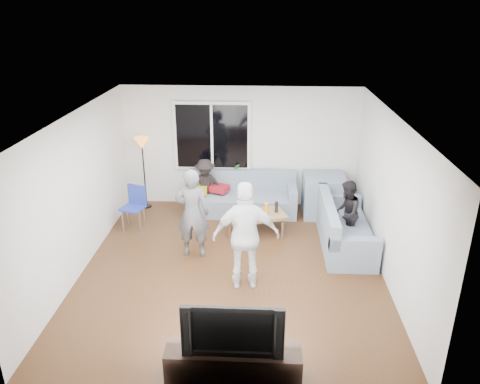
# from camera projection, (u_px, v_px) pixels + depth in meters

# --- Properties ---
(floor) EXTENTS (5.00, 5.50, 0.04)m
(floor) POSITION_uv_depth(u_px,v_px,m) (232.00, 269.00, 7.93)
(floor) COLOR #56351C
(floor) RESTS_ON ground
(ceiling) EXTENTS (5.00, 5.50, 0.04)m
(ceiling) POSITION_uv_depth(u_px,v_px,m) (231.00, 116.00, 6.93)
(ceiling) COLOR white
(ceiling) RESTS_ON ground
(wall_back) EXTENTS (5.00, 0.04, 2.60)m
(wall_back) POSITION_uv_depth(u_px,v_px,m) (241.00, 147.00, 9.99)
(wall_back) COLOR silver
(wall_back) RESTS_ON ground
(wall_front) EXTENTS (5.00, 0.04, 2.60)m
(wall_front) POSITION_uv_depth(u_px,v_px,m) (214.00, 301.00, 4.87)
(wall_front) COLOR silver
(wall_front) RESTS_ON ground
(wall_left) EXTENTS (0.04, 5.50, 2.60)m
(wall_left) POSITION_uv_depth(u_px,v_px,m) (77.00, 194.00, 7.55)
(wall_left) COLOR silver
(wall_left) RESTS_ON ground
(wall_right) EXTENTS (0.04, 5.50, 2.60)m
(wall_right) POSITION_uv_depth(u_px,v_px,m) (392.00, 201.00, 7.31)
(wall_right) COLOR silver
(wall_right) RESTS_ON ground
(window_frame) EXTENTS (1.62, 0.06, 1.47)m
(window_frame) POSITION_uv_depth(u_px,v_px,m) (212.00, 136.00, 9.85)
(window_frame) COLOR white
(window_frame) RESTS_ON wall_back
(window_glass) EXTENTS (1.50, 0.02, 1.35)m
(window_glass) POSITION_uv_depth(u_px,v_px,m) (212.00, 137.00, 9.81)
(window_glass) COLOR black
(window_glass) RESTS_ON window_frame
(window_mullion) EXTENTS (0.05, 0.03, 1.35)m
(window_mullion) POSITION_uv_depth(u_px,v_px,m) (212.00, 137.00, 9.80)
(window_mullion) COLOR white
(window_mullion) RESTS_ON window_frame
(radiator) EXTENTS (1.30, 0.12, 0.62)m
(radiator) POSITION_uv_depth(u_px,v_px,m) (213.00, 191.00, 10.28)
(radiator) COLOR silver
(radiator) RESTS_ON floor
(potted_plant) EXTENTS (0.23, 0.21, 0.35)m
(potted_plant) POSITION_uv_depth(u_px,v_px,m) (236.00, 171.00, 10.05)
(potted_plant) COLOR #296327
(potted_plant) RESTS_ON radiator
(vase) EXTENTS (0.18, 0.18, 0.16)m
(vase) POSITION_uv_depth(u_px,v_px,m) (194.00, 175.00, 10.13)
(vase) COLOR silver
(vase) RESTS_ON radiator
(sofa_back_section) EXTENTS (2.30, 0.85, 0.85)m
(sofa_back_section) POSITION_uv_depth(u_px,v_px,m) (242.00, 194.00, 9.86)
(sofa_back_section) COLOR slate
(sofa_back_section) RESTS_ON floor
(sofa_right_section) EXTENTS (2.00, 0.85, 0.85)m
(sofa_right_section) POSITION_uv_depth(u_px,v_px,m) (346.00, 224.00, 8.51)
(sofa_right_section) COLOR slate
(sofa_right_section) RESTS_ON floor
(sofa_corner) EXTENTS (0.85, 0.85, 0.85)m
(sofa_corner) POSITION_uv_depth(u_px,v_px,m) (323.00, 195.00, 9.78)
(sofa_corner) COLOR slate
(sofa_corner) RESTS_ON floor
(cushion_yellow) EXTENTS (0.38, 0.32, 0.14)m
(cushion_yellow) POSITION_uv_depth(u_px,v_px,m) (198.00, 189.00, 9.85)
(cushion_yellow) COLOR gold
(cushion_yellow) RESTS_ON sofa_back_section
(cushion_red) EXTENTS (0.45, 0.41, 0.13)m
(cushion_red) POSITION_uv_depth(u_px,v_px,m) (219.00, 188.00, 9.90)
(cushion_red) COLOR maroon
(cushion_red) RESTS_ON sofa_back_section
(coffee_table) EXTENTS (1.24, 0.92, 0.40)m
(coffee_table) POSITION_uv_depth(u_px,v_px,m) (256.00, 223.00, 9.05)
(coffee_table) COLOR #977D49
(coffee_table) RESTS_ON floor
(pitcher) EXTENTS (0.17, 0.17, 0.17)m
(pitcher) POSITION_uv_depth(u_px,v_px,m) (252.00, 210.00, 8.96)
(pitcher) COLOR maroon
(pitcher) RESTS_ON coffee_table
(side_chair) EXTENTS (0.51, 0.51, 0.86)m
(side_chair) POSITION_uv_depth(u_px,v_px,m) (133.00, 208.00, 9.15)
(side_chair) COLOR #23349A
(side_chair) RESTS_ON floor
(floor_lamp) EXTENTS (0.32, 0.32, 1.56)m
(floor_lamp) POSITION_uv_depth(u_px,v_px,m) (144.00, 173.00, 9.98)
(floor_lamp) COLOR orange
(floor_lamp) RESTS_ON floor
(player_left) EXTENTS (0.60, 0.40, 1.61)m
(player_left) POSITION_uv_depth(u_px,v_px,m) (192.00, 213.00, 8.05)
(player_left) COLOR #515257
(player_left) RESTS_ON floor
(player_right) EXTENTS (1.07, 0.54, 1.75)m
(player_right) POSITION_uv_depth(u_px,v_px,m) (246.00, 236.00, 7.13)
(player_right) COLOR silver
(player_right) RESTS_ON floor
(spectator_right) EXTENTS (0.61, 0.70, 1.23)m
(spectator_right) POSITION_uv_depth(u_px,v_px,m) (346.00, 213.00, 8.51)
(spectator_right) COLOR black
(spectator_right) RESTS_ON floor
(spectator_back) EXTENTS (0.80, 0.52, 1.16)m
(spectator_back) POSITION_uv_depth(u_px,v_px,m) (205.00, 186.00, 9.86)
(spectator_back) COLOR black
(spectator_back) RESTS_ON floor
(tv_console) EXTENTS (1.60, 0.40, 0.44)m
(tv_console) POSITION_uv_depth(u_px,v_px,m) (233.00, 364.00, 5.52)
(tv_console) COLOR #36241B
(tv_console) RESTS_ON floor
(television) EXTENTS (1.16, 0.15, 0.67)m
(television) POSITION_uv_depth(u_px,v_px,m) (233.00, 326.00, 5.31)
(television) COLOR black
(television) RESTS_ON tv_console
(bottle_d) EXTENTS (0.07, 0.07, 0.25)m
(bottle_d) POSITION_uv_depth(u_px,v_px,m) (266.00, 210.00, 8.87)
(bottle_d) COLOR #FF9D16
(bottle_d) RESTS_ON coffee_table
(bottle_b) EXTENTS (0.08, 0.08, 0.24)m
(bottle_b) POSITION_uv_depth(u_px,v_px,m) (250.00, 212.00, 8.78)
(bottle_b) COLOR green
(bottle_b) RESTS_ON coffee_table
(bottle_e) EXTENTS (0.07, 0.07, 0.22)m
(bottle_e) POSITION_uv_depth(u_px,v_px,m) (276.00, 207.00, 9.01)
(bottle_e) COLOR black
(bottle_e) RESTS_ON coffee_table
(bottle_a) EXTENTS (0.07, 0.07, 0.22)m
(bottle_a) POSITION_uv_depth(u_px,v_px,m) (242.00, 207.00, 9.00)
(bottle_a) COLOR #C9660B
(bottle_a) RESTS_ON coffee_table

